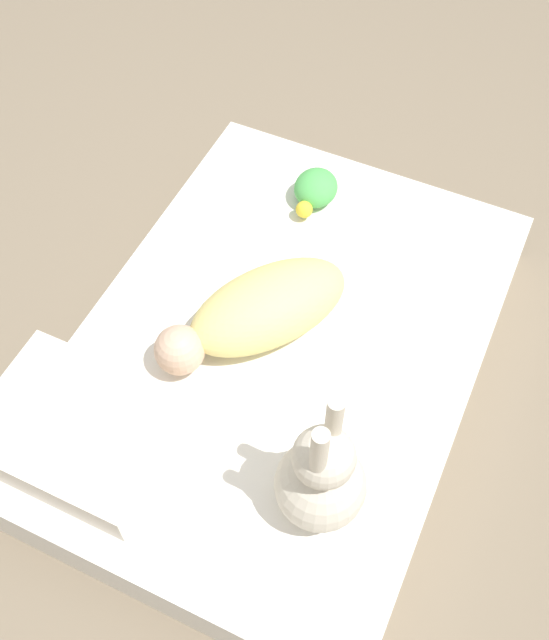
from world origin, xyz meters
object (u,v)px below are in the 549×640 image
pillow (79,430)px  swaddled_baby (259,311)px  bunny_plush (321,478)px  turtle_plush (315,189)px

pillow → swaddled_baby: bearing=152.4°
pillow → bunny_plush: bunny_plush is taller
pillow → turtle_plush: 0.87m
pillow → bunny_plush: (-0.09, 0.51, 0.08)m
swaddled_baby → pillow: size_ratio=1.17×
swaddled_baby → bunny_plush: size_ratio=1.23×
bunny_plush → pillow: bearing=-80.4°
pillow → turtle_plush: size_ratio=2.45×
pillow → bunny_plush: 0.53m
bunny_plush → turtle_plush: 0.85m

